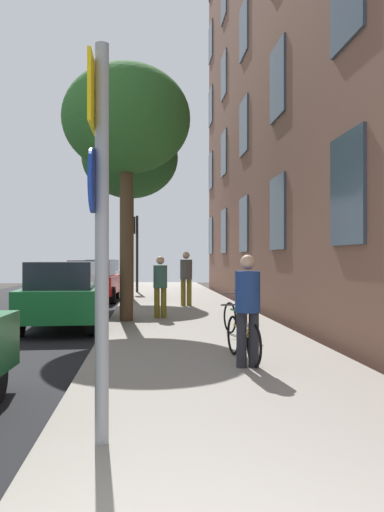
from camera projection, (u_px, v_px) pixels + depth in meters
ground_plane at (70, 313)px, 16.90m from camera, size 41.80×41.80×0.00m
road_asphalt at (1, 314)px, 16.73m from camera, size 7.00×38.00×0.01m
sidewalk at (183, 311)px, 17.19m from camera, size 4.20×38.00×0.12m
building_facade at (267, 17)px, 16.95m from camera, size 0.56×27.00×18.44m
sign_post at (99, 212)px, 4.70m from camera, size 0.15×0.60×3.45m
traffic_light at (135, 240)px, 25.66m from camera, size 0.43×0.24×3.59m
tree_near at (126, 121)px, 13.90m from camera, size 3.27×3.27×6.55m
tree_far at (130, 158)px, 21.48m from camera, size 3.78×3.78×7.17m
bicycle_0 at (243, 337)px, 8.49m from camera, size 0.42×1.73×0.93m
bicycle_1 at (239, 318)px, 11.10m from camera, size 0.53×1.61×0.96m
bicycle_2 at (244, 310)px, 13.13m from camera, size 0.42×1.63×0.90m
pedestrian_0 at (248, 303)px, 7.98m from camera, size 0.40×0.40×1.65m
pedestrian_1 at (160, 283)px, 14.54m from camera, size 0.52×0.52×1.65m
pedestrian_2 at (186, 275)px, 18.31m from camera, size 0.56×0.56×1.81m
car_1 at (64, 294)px, 13.22m from camera, size 1.89×4.38×1.62m
car_2 at (93, 280)px, 21.52m from camera, size 2.03×4.26×1.62m
car_3 at (103, 274)px, 29.80m from camera, size 2.03×4.34×1.62m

